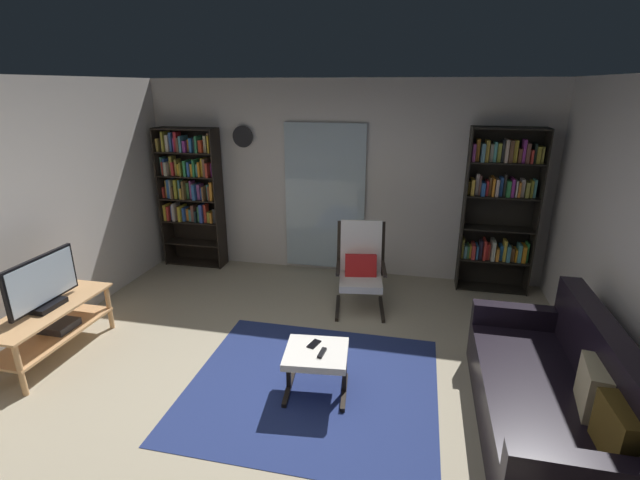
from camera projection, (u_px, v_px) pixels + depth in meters
name	position (u px, v px, depth m)	size (l,w,h in m)	color
ground_plane	(281.00, 398.00, 3.82)	(7.02, 7.02, 0.00)	tan
wall_back	(341.00, 180.00, 6.08)	(5.60, 0.06, 2.60)	silver
glass_door_panel	(324.00, 198.00, 6.15)	(1.10, 0.01, 2.00)	silver
area_rug	(312.00, 386.00, 3.97)	(2.15, 1.94, 0.01)	navy
tv_stand	(52.00, 323.00, 4.33)	(0.48, 1.25, 0.52)	tan
television	(43.00, 285.00, 4.19)	(0.20, 0.80, 0.51)	black
bookshelf_near_tv	(191.00, 188.00, 6.37)	(0.86, 0.30, 1.97)	black
bookshelf_near_sofa	(500.00, 205.00, 5.55)	(0.87, 0.30, 2.05)	black
leather_sofa	(555.00, 399.00, 3.33)	(0.89, 1.96, 0.90)	black
lounge_armchair	(361.00, 264.00, 5.25)	(0.65, 0.73, 1.02)	black
ottoman	(316.00, 358.00, 3.79)	(0.57, 0.53, 0.41)	white
tv_remote	(322.00, 353.00, 3.72)	(0.04, 0.14, 0.02)	black
cell_phone	(314.00, 344.00, 3.85)	(0.07, 0.14, 0.01)	black
wall_clock	(243.00, 137.00, 6.11)	(0.29, 0.03, 0.29)	silver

